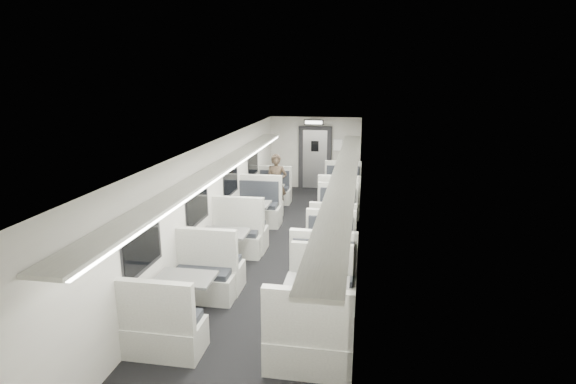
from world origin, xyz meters
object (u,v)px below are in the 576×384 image
(booth_left_a, at_px, (269,197))
(booth_right_a, at_px, (341,195))
(booth_left_b, at_px, (250,219))
(booth_right_b, at_px, (335,222))
(passenger, at_px, (276,183))
(booth_left_d, at_px, (186,299))
(booth_right_d, at_px, (316,307))
(vestibule_door, at_px, (315,158))
(exit_sign, at_px, (314,122))
(booth_right_c, at_px, (326,262))
(booth_left_c, at_px, (225,250))

(booth_left_a, bearing_deg, booth_right_a, 13.15)
(booth_left_b, bearing_deg, booth_right_b, 9.29)
(booth_right_a, xyz_separation_m, passenger, (-1.75, -0.62, 0.41))
(booth_left_a, height_order, booth_right_b, booth_right_b)
(booth_left_d, distance_m, booth_right_d, 2.00)
(booth_left_a, distance_m, booth_right_a, 2.05)
(booth_left_a, relative_size, booth_left_d, 0.94)
(booth_left_d, bearing_deg, booth_right_a, 73.11)
(booth_right_a, xyz_separation_m, booth_right_d, (0.00, -6.55, 0.01))
(booth_right_d, relative_size, vestibule_door, 1.09)
(booth_right_b, distance_m, exit_sign, 4.65)
(booth_left_b, xyz_separation_m, booth_right_c, (2.00, -2.08, -0.06))
(booth_left_a, distance_m, booth_right_c, 4.74)
(booth_left_a, xyz_separation_m, booth_right_c, (2.00, -4.29, 0.00))
(booth_right_c, xyz_separation_m, passenger, (-1.75, 4.14, 0.45))
(vestibule_door, bearing_deg, booth_right_a, -66.09)
(booth_left_b, xyz_separation_m, booth_right_b, (2.00, 0.33, -0.06))
(booth_left_a, xyz_separation_m, exit_sign, (1.00, 2.23, 1.92))
(booth_left_a, xyz_separation_m, booth_left_b, (0.00, -2.21, 0.06))
(booth_left_c, distance_m, booth_right_b, 3.02)
(booth_left_a, distance_m, booth_left_c, 4.15)
(booth_right_b, height_order, exit_sign, exit_sign)
(booth_left_a, height_order, passenger, passenger)
(booth_left_b, height_order, booth_right_c, booth_left_b)
(booth_right_a, height_order, booth_right_d, booth_right_d)
(booth_left_c, bearing_deg, passenger, 86.48)
(booth_right_d, xyz_separation_m, passenger, (-1.75, 5.93, 0.40))
(exit_sign, bearing_deg, booth_right_c, -81.29)
(booth_right_d, bearing_deg, passenger, 106.49)
(booth_left_a, distance_m, vestibule_door, 2.98)
(booth_right_a, bearing_deg, booth_left_d, -106.89)
(booth_left_d, distance_m, booth_right_c, 2.71)
(exit_sign, bearing_deg, booth_left_b, -102.68)
(booth_left_a, xyz_separation_m, booth_left_c, (0.00, -4.15, 0.04))
(booth_right_c, distance_m, booth_right_d, 1.79)
(booth_left_a, relative_size, booth_right_a, 0.91)
(booth_right_b, height_order, booth_right_d, booth_right_d)
(booth_right_a, relative_size, booth_right_b, 1.10)
(booth_left_d, height_order, exit_sign, exit_sign)
(vestibule_door, bearing_deg, booth_left_b, -101.46)
(booth_left_d, relative_size, exit_sign, 3.50)
(booth_left_d, distance_m, vestibule_door, 8.92)
(booth_left_b, xyz_separation_m, passenger, (0.25, 2.06, 0.39))
(booth_left_b, xyz_separation_m, booth_right_a, (2.00, 2.68, -0.02))
(booth_left_b, bearing_deg, booth_left_d, -90.00)
(booth_right_d, height_order, passenger, passenger)
(booth_left_b, height_order, booth_right_d, booth_left_b)
(booth_right_d, xyz_separation_m, vestibule_door, (-1.00, 8.80, 0.63))
(booth_left_c, height_order, booth_right_b, booth_left_c)
(booth_left_c, relative_size, booth_right_c, 1.10)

